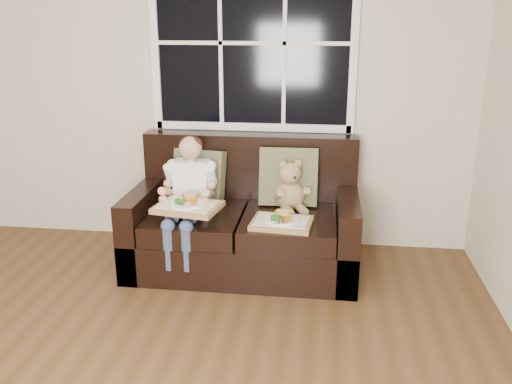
# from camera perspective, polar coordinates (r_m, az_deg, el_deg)

# --- Properties ---
(room_walls) EXTENTS (4.52, 5.02, 2.71)m
(room_walls) POSITION_cam_1_polar(r_m,az_deg,el_deg) (2.13, -23.03, 9.88)
(room_walls) COLOR beige
(room_walls) RESTS_ON ground
(window_back) EXTENTS (1.62, 0.04, 1.37)m
(window_back) POSITION_cam_1_polar(r_m,az_deg,el_deg) (4.35, -0.37, 15.41)
(window_back) COLOR black
(window_back) RESTS_ON room_walls
(loveseat) EXTENTS (1.70, 0.92, 0.96)m
(loveseat) POSITION_cam_1_polar(r_m,az_deg,el_deg) (4.18, -1.19, -3.58)
(loveseat) COLOR black
(loveseat) RESTS_ON ground
(pillow_left) EXTENTS (0.44, 0.26, 0.42)m
(pillow_left) POSITION_cam_1_polar(r_m,az_deg,el_deg) (4.28, -6.02, 1.73)
(pillow_left) COLOR brown
(pillow_left) RESTS_ON loveseat
(pillow_right) EXTENTS (0.45, 0.21, 0.46)m
(pillow_right) POSITION_cam_1_polar(r_m,az_deg,el_deg) (4.17, 3.44, 1.63)
(pillow_right) COLOR brown
(pillow_right) RESTS_ON loveseat
(child) EXTENTS (0.38, 0.59, 0.86)m
(child) POSITION_cam_1_polar(r_m,az_deg,el_deg) (4.03, -7.08, 0.50)
(child) COLOR white
(child) RESTS_ON loveseat
(teddy_bear) EXTENTS (0.28, 0.33, 0.40)m
(teddy_bear) POSITION_cam_1_polar(r_m,az_deg,el_deg) (4.08, 3.56, 0.30)
(teddy_bear) COLOR tan
(teddy_bear) RESTS_ON loveseat
(tray_left) EXTENTS (0.49, 0.40, 0.10)m
(tray_left) POSITION_cam_1_polar(r_m,az_deg,el_deg) (3.85, -7.18, -1.41)
(tray_left) COLOR tan
(tray_left) RESTS_ON child
(tray_right) EXTENTS (0.44, 0.35, 0.10)m
(tray_right) POSITION_cam_1_polar(r_m,az_deg,el_deg) (3.80, 2.74, -3.10)
(tray_right) COLOR tan
(tray_right) RESTS_ON loveseat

